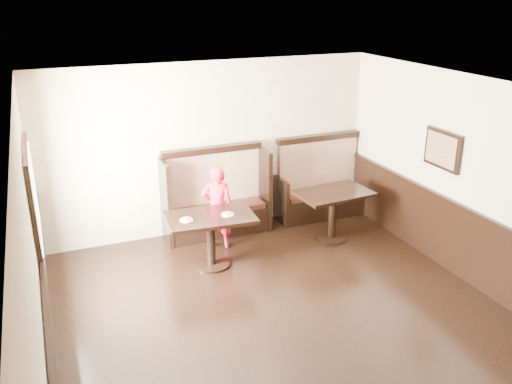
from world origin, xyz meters
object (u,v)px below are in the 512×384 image
table_main (211,227)px  child (217,207)px  booth_main (216,203)px  booth_neighbor (320,189)px  table_neighbor (333,204)px

table_main → child: child is taller
booth_main → booth_neighbor: bearing=-0.1°
booth_neighbor → child: bearing=-165.8°
booth_main → booth_neighbor: same height
table_main → child: bearing=67.0°
booth_main → child: 0.57m
table_neighbor → child: 1.86m
booth_neighbor → child: 2.17m
table_main → table_neighbor: (2.10, 0.14, -0.00)m
table_neighbor → booth_main: bearing=146.4°
table_main → table_neighbor: table_neighbor is taller
booth_neighbor → table_main: 2.62m
booth_neighbor → table_neighbor: size_ratio=1.36×
booth_main → child: (-0.15, -0.53, 0.14)m
booth_main → table_main: booth_main is taller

